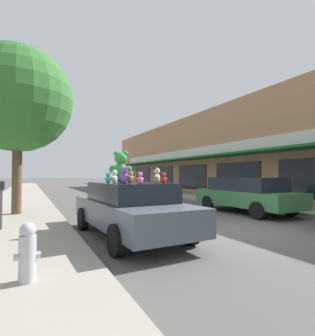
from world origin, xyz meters
TOP-DOWN VIEW (x-y plane):
  - ground_plane at (0.00, 0.00)m, footprint 260.00×260.00m
  - sidewalk_near at (-5.62, 0.00)m, footprint 3.07×90.00m
  - storefront_row at (12.44, 12.76)m, footprint 12.28×36.93m
  - plush_art_car at (-2.84, 0.68)m, footprint 2.08×4.62m
  - teddy_bear_giant at (-2.95, 1.08)m, footprint 0.65×0.45m
  - teddy_bear_blue at (-2.99, 0.57)m, footprint 0.14×0.19m
  - teddy_bear_yellow at (-2.56, 1.35)m, footprint 0.21×0.22m
  - teddy_bear_red at (-2.34, -0.25)m, footprint 0.20×0.13m
  - teddy_bear_pink at (-2.97, -0.32)m, footprint 0.21×0.13m
  - teddy_bear_cream at (-2.36, 0.07)m, footprint 0.24×0.27m
  - teddy_bear_purple at (-3.26, -0.12)m, footprint 0.25×0.27m
  - teddy_bear_white at (-3.32, 0.45)m, footprint 0.21×0.23m
  - teddy_bear_teal at (-3.49, 0.41)m, footprint 0.19×0.16m
  - teddy_bear_brown at (-2.86, 0.62)m, footprint 0.22×0.18m
  - parked_car_far_center at (2.98, 2.51)m, footprint 1.95×4.63m
  - street_tree at (-5.58, 5.33)m, footprint 3.96×3.96m
  - fire_hydrant at (-5.19, -1.73)m, footprint 0.33×0.22m
  - parking_meter at (-5.82, 2.32)m, footprint 0.14×0.10m

SIDE VIEW (x-z plane):
  - ground_plane at x=0.00m, z-range 0.00..0.00m
  - sidewalk_near at x=-5.62m, z-range 0.00..0.14m
  - fire_hydrant at x=-5.19m, z-range 0.14..0.93m
  - plush_art_car at x=-2.84m, z-range 0.05..1.43m
  - parked_car_far_center at x=2.98m, z-range 0.06..1.54m
  - parking_meter at x=-5.82m, z-range 0.32..1.59m
  - teddy_bear_blue at x=-2.99m, z-range 1.37..1.62m
  - teddy_bear_teal at x=-3.49m, z-range 1.37..1.63m
  - teddy_bear_red at x=-2.34m, z-range 1.37..1.63m
  - teddy_bear_pink at x=-2.97m, z-range 1.37..1.64m
  - teddy_bear_brown at x=-2.86m, z-range 1.37..1.67m
  - teddy_bear_yellow at x=-2.56m, z-range 1.37..1.69m
  - teddy_bear_white at x=-3.32m, z-range 1.37..1.70m
  - teddy_bear_cream at x=-2.36m, z-range 1.37..1.75m
  - teddy_bear_purple at x=-3.26m, z-range 1.37..1.76m
  - teddy_bear_giant at x=-2.95m, z-range 1.36..2.22m
  - storefront_row at x=12.44m, z-range 0.00..6.67m
  - street_tree at x=-5.58m, z-range 1.28..7.54m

